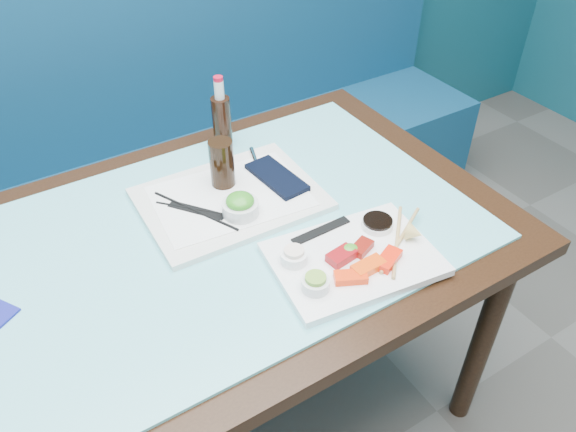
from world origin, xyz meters
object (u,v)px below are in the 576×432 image
seaweed_bowl (240,208)px  cola_bottle_body (222,123)px  dining_table (216,263)px  booth_bench (123,185)px  sashimi_plate (353,259)px  serving_tray (230,199)px  cola_glass (222,164)px

seaweed_bowl → cola_bottle_body: 0.34m
dining_table → booth_bench: bearing=90.0°
sashimi_plate → seaweed_bowl: 0.30m
sashimi_plate → serving_tray: (-0.13, 0.33, -0.00)m
sashimi_plate → cola_glass: 0.41m
seaweed_bowl → cola_glass: size_ratio=0.70×
serving_tray → cola_glass: size_ratio=3.43×
booth_bench → sashimi_plate: booth_bench is taller
cola_bottle_body → dining_table: bearing=-120.5°
dining_table → cola_glass: bearing=55.0°
seaweed_bowl → cola_bottle_body: cola_bottle_body is taller
sashimi_plate → cola_glass: cola_glass is taller
cola_bottle_body → serving_tray: bearing=-113.1°
serving_tray → cola_bottle_body: 0.27m
dining_table → cola_bottle_body: (0.19, 0.33, 0.17)m
booth_bench → dining_table: size_ratio=2.14×
booth_bench → sashimi_plate: (0.22, -1.08, 0.39)m
cola_glass → booth_bench: bearing=98.4°
booth_bench → dining_table: booth_bench is taller
booth_bench → dining_table: bearing=-90.0°
sashimi_plate → seaweed_bowl: bearing=125.8°
sashimi_plate → dining_table: bearing=139.9°
cola_glass → sashimi_plate: bearing=-72.8°
dining_table → cola_bottle_body: bearing=59.5°
booth_bench → sashimi_plate: bearing=-78.4°
sashimi_plate → booth_bench: bearing=109.0°
booth_bench → serving_tray: size_ratio=6.95×
dining_table → seaweed_bowl: 0.15m
seaweed_bowl → dining_table: bearing=-169.0°
seaweed_bowl → sashimi_plate: bearing=-61.5°
dining_table → serving_tray: (0.09, 0.09, 0.10)m
booth_bench → cola_bottle_body: 0.71m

